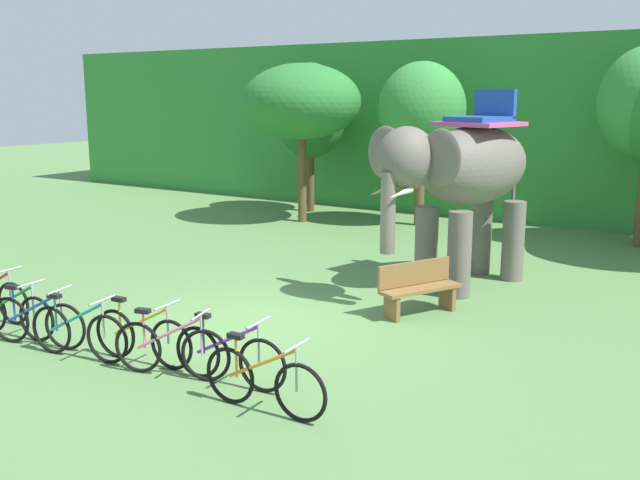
{
  "coord_description": "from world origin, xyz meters",
  "views": [
    {
      "loc": [
        6.89,
        -8.71,
        3.68
      ],
      "look_at": [
        0.57,
        1.0,
        1.3
      ],
      "focal_mm": 39.9,
      "sensor_mm": 36.0,
      "label": 1
    }
  ],
  "objects_px": {
    "bike_yellow": "(142,337)",
    "bike_orange": "(264,381)",
    "bike_teal": "(78,332)",
    "bike_pink": "(171,349)",
    "bike_blue": "(37,321)",
    "tree_far_right": "(310,111)",
    "elephant": "(463,174)",
    "bike_purple": "(229,356)",
    "wooden_bench": "(418,286)",
    "tree_right": "(422,110)",
    "tree_left": "(302,102)",
    "bike_green": "(13,313)"
  },
  "relations": [
    {
      "from": "bike_green",
      "to": "bike_blue",
      "type": "relative_size",
      "value": 1.02
    },
    {
      "from": "tree_right",
      "to": "bike_green",
      "type": "height_order",
      "value": "tree_right"
    },
    {
      "from": "bike_yellow",
      "to": "bike_orange",
      "type": "height_order",
      "value": "same"
    },
    {
      "from": "bike_purple",
      "to": "bike_orange",
      "type": "distance_m",
      "value": 0.96
    },
    {
      "from": "tree_far_right",
      "to": "elephant",
      "type": "xyz_separation_m",
      "value": [
        7.49,
        -6.0,
        -0.96
      ]
    },
    {
      "from": "tree_far_right",
      "to": "bike_blue",
      "type": "distance_m",
      "value": 13.32
    },
    {
      "from": "tree_far_right",
      "to": "bike_teal",
      "type": "height_order",
      "value": "tree_far_right"
    },
    {
      "from": "bike_teal",
      "to": "bike_blue",
      "type": "bearing_deg",
      "value": -179.52
    },
    {
      "from": "bike_teal",
      "to": "bike_purple",
      "type": "height_order",
      "value": "same"
    },
    {
      "from": "tree_right",
      "to": "tree_left",
      "type": "bearing_deg",
      "value": -156.65
    },
    {
      "from": "bike_teal",
      "to": "bike_pink",
      "type": "relative_size",
      "value": 1.02
    },
    {
      "from": "elephant",
      "to": "bike_orange",
      "type": "relative_size",
      "value": 2.48
    },
    {
      "from": "bike_orange",
      "to": "wooden_bench",
      "type": "distance_m",
      "value": 4.51
    },
    {
      "from": "tree_left",
      "to": "bike_purple",
      "type": "distance_m",
      "value": 12.4
    },
    {
      "from": "bike_blue",
      "to": "bike_purple",
      "type": "height_order",
      "value": "same"
    },
    {
      "from": "tree_right",
      "to": "bike_blue",
      "type": "xyz_separation_m",
      "value": [
        -0.46,
        -12.2,
        -2.86
      ]
    },
    {
      "from": "bike_teal",
      "to": "bike_orange",
      "type": "relative_size",
      "value": 0.99
    },
    {
      "from": "bike_green",
      "to": "bike_teal",
      "type": "distance_m",
      "value": 1.61
    },
    {
      "from": "tree_right",
      "to": "elephant",
      "type": "bearing_deg",
      "value": -58.05
    },
    {
      "from": "bike_yellow",
      "to": "wooden_bench",
      "type": "distance_m",
      "value": 4.73
    },
    {
      "from": "tree_far_right",
      "to": "tree_right",
      "type": "distance_m",
      "value": 3.98
    },
    {
      "from": "bike_blue",
      "to": "bike_yellow",
      "type": "xyz_separation_m",
      "value": [
        1.83,
        0.37,
        0.0
      ]
    },
    {
      "from": "bike_blue",
      "to": "bike_pink",
      "type": "distance_m",
      "value": 2.52
    },
    {
      "from": "bike_teal",
      "to": "wooden_bench",
      "type": "relative_size",
      "value": 1.11
    },
    {
      "from": "tree_far_right",
      "to": "elephant",
      "type": "relative_size",
      "value": 1.09
    },
    {
      "from": "bike_blue",
      "to": "bike_yellow",
      "type": "height_order",
      "value": "same"
    },
    {
      "from": "elephant",
      "to": "bike_blue",
      "type": "distance_m",
      "value": 7.87
    },
    {
      "from": "bike_green",
      "to": "wooden_bench",
      "type": "height_order",
      "value": "bike_green"
    },
    {
      "from": "tree_far_right",
      "to": "wooden_bench",
      "type": "bearing_deg",
      "value": -46.62
    },
    {
      "from": "bike_green",
      "to": "bike_orange",
      "type": "relative_size",
      "value": 0.99
    },
    {
      "from": "elephant",
      "to": "bike_blue",
      "type": "bearing_deg",
      "value": -121.37
    },
    {
      "from": "bike_purple",
      "to": "bike_orange",
      "type": "bearing_deg",
      "value": -24.82
    },
    {
      "from": "bike_pink",
      "to": "bike_green",
      "type": "bearing_deg",
      "value": -176.87
    },
    {
      "from": "tree_right",
      "to": "bike_orange",
      "type": "distance_m",
      "value": 13.04
    },
    {
      "from": "wooden_bench",
      "to": "bike_blue",
      "type": "bearing_deg",
      "value": -131.65
    },
    {
      "from": "tree_right",
      "to": "elephant",
      "type": "height_order",
      "value": "tree_right"
    },
    {
      "from": "tree_left",
      "to": "bike_pink",
      "type": "xyz_separation_m",
      "value": [
        5.18,
        -10.62,
        -3.08
      ]
    },
    {
      "from": "tree_far_right",
      "to": "bike_teal",
      "type": "relative_size",
      "value": 2.74
    },
    {
      "from": "bike_pink",
      "to": "bike_orange",
      "type": "bearing_deg",
      "value": -6.37
    },
    {
      "from": "tree_left",
      "to": "bike_blue",
      "type": "distance_m",
      "value": 11.6
    },
    {
      "from": "tree_far_right",
      "to": "tree_left",
      "type": "height_order",
      "value": "tree_far_right"
    },
    {
      "from": "tree_far_right",
      "to": "bike_orange",
      "type": "distance_m",
      "value": 14.94
    },
    {
      "from": "bike_blue",
      "to": "tree_far_right",
      "type": "bearing_deg",
      "value": 105.62
    },
    {
      "from": "bike_blue",
      "to": "tree_right",
      "type": "bearing_deg",
      "value": 87.86
    },
    {
      "from": "bike_teal",
      "to": "bike_purple",
      "type": "distance_m",
      "value": 2.43
    },
    {
      "from": "elephant",
      "to": "wooden_bench",
      "type": "distance_m",
      "value": 2.63
    },
    {
      "from": "bike_yellow",
      "to": "bike_orange",
      "type": "distance_m",
      "value": 2.38
    },
    {
      "from": "bike_green",
      "to": "bike_purple",
      "type": "height_order",
      "value": "same"
    },
    {
      "from": "tree_far_right",
      "to": "bike_yellow",
      "type": "bearing_deg",
      "value": -66.32
    },
    {
      "from": "elephant",
      "to": "bike_purple",
      "type": "distance_m",
      "value": 6.39
    }
  ]
}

